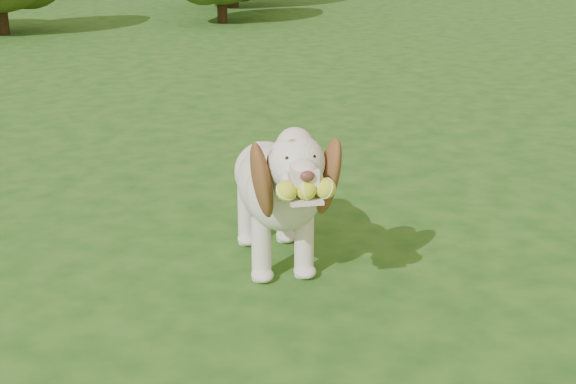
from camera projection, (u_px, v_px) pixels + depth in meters
ground at (173, 260)px, 3.65m from camera, size 80.00×80.00×0.00m
dog at (278, 184)px, 3.47m from camera, size 0.63×1.10×0.73m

